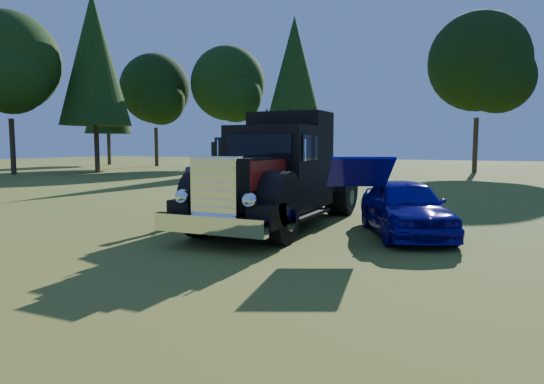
{
  "coord_description": "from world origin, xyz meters",
  "views": [
    {
      "loc": [
        5.21,
        -9.91,
        2.13
      ],
      "look_at": [
        0.51,
        0.43,
        1.01
      ],
      "focal_mm": 32.0,
      "sensor_mm": 36.0,
      "label": 1
    }
  ],
  "objects": [
    {
      "name": "spectator_far",
      "position": [
        -1.43,
        2.03,
        0.85
      ],
      "size": [
        0.79,
        0.93,
        1.7
      ],
      "primitive_type": "imported",
      "rotation": [
        0.0,
        0.0,
        1.38
      ],
      "color": "#1E2646",
      "rests_on": "ground"
    },
    {
      "name": "treeline",
      "position": [
        -2.48,
        27.26,
        7.78
      ],
      "size": [
        72.1,
        24.04,
        13.84
      ],
      "color": "#2D2116",
      "rests_on": "ground"
    },
    {
      "name": "hotrod_coupe",
      "position": [
        3.38,
        1.61,
        0.68
      ],
      "size": [
        3.07,
        4.37,
        1.89
      ],
      "color": "#0809B5",
      "rests_on": "ground"
    },
    {
      "name": "spectator_near",
      "position": [
        -2.15,
        1.04,
        0.77
      ],
      "size": [
        0.37,
        0.57,
        1.55
      ],
      "primitive_type": "imported",
      "rotation": [
        0.0,
        0.0,
        1.56
      ],
      "color": "#1C2C43",
      "rests_on": "ground"
    },
    {
      "name": "distant_teal_car",
      "position": [
        -15.68,
        24.73,
        0.63
      ],
      "size": [
        3.33,
        3.88,
        1.26
      ],
      "primitive_type": "imported",
      "rotation": [
        0.0,
        0.0,
        -0.63
      ],
      "color": "#0A3C3C",
      "rests_on": "ground"
    },
    {
      "name": "diamond_t_truck",
      "position": [
        0.16,
        1.51,
        1.28
      ],
      "size": [
        3.34,
        7.16,
        3.0
      ],
      "color": "black",
      "rests_on": "ground"
    },
    {
      "name": "ground",
      "position": [
        0.0,
        0.0,
        0.0
      ],
      "size": [
        120.0,
        120.0,
        0.0
      ],
      "primitive_type": "plane",
      "color": "#345D1B",
      "rests_on": "ground"
    }
  ]
}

